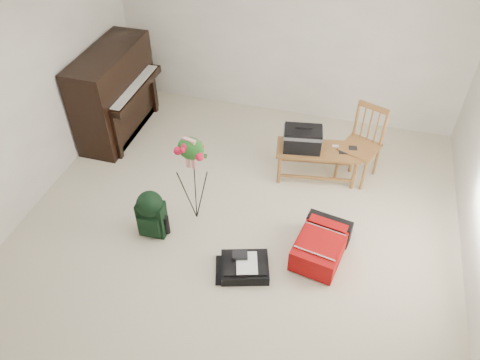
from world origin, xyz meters
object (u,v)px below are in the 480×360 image
(piano, at_px, (115,95))
(flower_stand, at_px, (194,180))
(black_duffel, at_px, (245,266))
(green_backpack, at_px, (151,212))
(dining_chair, at_px, (360,145))
(bench, at_px, (308,141))
(red_suitcase, at_px, (321,242))

(piano, distance_m, flower_stand, 2.17)
(piano, distance_m, black_duffel, 3.19)
(piano, bearing_deg, green_backpack, -53.83)
(dining_chair, bearing_deg, black_duffel, -95.93)
(piano, bearing_deg, dining_chair, -1.24)
(bench, relative_size, dining_chair, 1.09)
(dining_chair, height_order, green_backpack, dining_chair)
(bench, bearing_deg, dining_chair, 8.97)
(piano, xyz_separation_m, flower_stand, (1.67, -1.38, -0.01))
(bench, relative_size, green_backpack, 1.80)
(red_suitcase, bearing_deg, dining_chair, 90.66)
(piano, distance_m, green_backpack, 2.19)
(bench, xyz_separation_m, flower_stand, (-1.10, -1.10, 0.02))
(dining_chair, xyz_separation_m, flower_stand, (-1.74, -1.31, 0.10))
(red_suitcase, xyz_separation_m, green_backpack, (-1.89, -0.24, 0.17))
(piano, bearing_deg, flower_stand, -39.64)
(dining_chair, height_order, red_suitcase, dining_chair)
(flower_stand, bearing_deg, red_suitcase, 7.93)
(bench, xyz_separation_m, green_backpack, (-1.49, -1.47, -0.23))
(red_suitcase, height_order, flower_stand, flower_stand)
(piano, bearing_deg, red_suitcase, -25.56)
(piano, xyz_separation_m, bench, (2.77, -0.29, -0.04))
(flower_stand, bearing_deg, green_backpack, -123.44)
(flower_stand, bearing_deg, black_duffel, -25.70)
(piano, height_order, bench, piano)
(red_suitcase, xyz_separation_m, flower_stand, (-1.50, 0.13, 0.43))
(black_duffel, height_order, flower_stand, flower_stand)
(bench, distance_m, black_duffel, 1.81)
(piano, height_order, black_duffel, piano)
(bench, distance_m, green_backpack, 2.10)
(black_duffel, bearing_deg, bench, 61.94)
(black_duffel, relative_size, flower_stand, 0.49)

